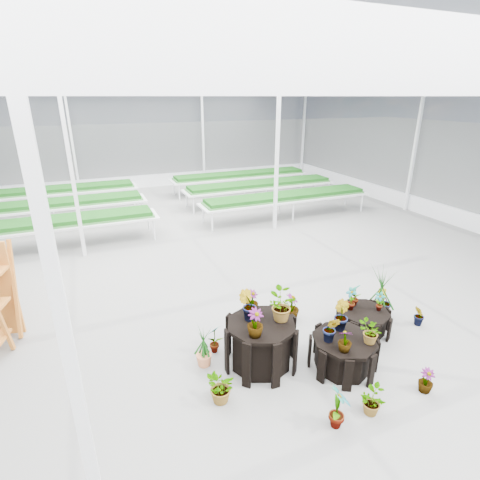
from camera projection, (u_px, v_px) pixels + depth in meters
name	position (u px, v px, depth m)	size (l,w,h in m)	color
ground_plane	(238.00, 302.00, 8.17)	(24.00, 24.00, 0.00)	gray
greenhouse_shell	(237.00, 202.00, 7.36)	(18.00, 24.00, 4.50)	white
steel_frame	(237.00, 202.00, 7.36)	(18.00, 24.00, 4.50)	silver
nursery_benches	(166.00, 203.00, 14.21)	(16.00, 7.00, 0.84)	silver
plinth_tall	(261.00, 344.00, 6.14)	(1.18, 1.18, 0.80)	black
plinth_mid	(343.00, 353.00, 6.10)	(1.07, 1.07, 0.56)	black
plinth_low	(363.00, 321.00, 7.08)	(0.98, 0.98, 0.44)	black
nursery_plants	(311.00, 326.00, 6.33)	(4.63, 2.97, 1.32)	#10400F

